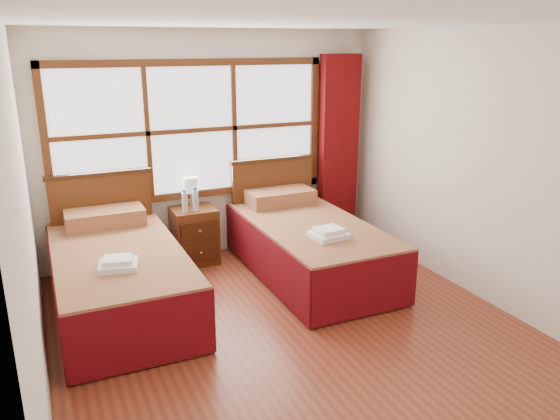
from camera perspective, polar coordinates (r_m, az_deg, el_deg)
name	(u,v)px	position (r m, az deg, el deg)	size (l,w,h in m)	color
floor	(297,335)	(4.88, 1.76, -12.97)	(4.50, 4.50, 0.00)	brown
ceiling	(300,20)	(4.23, 2.10, 19.19)	(4.50, 4.50, 0.00)	white
wall_back	(213,146)	(6.43, -7.02, 6.69)	(4.00, 4.00, 0.00)	silver
wall_left	(26,224)	(3.96, -25.05, -1.36)	(4.50, 4.50, 0.00)	silver
wall_right	(488,169)	(5.54, 20.88, 4.03)	(4.50, 4.50, 0.00)	silver
window	(192,130)	(6.29, -9.17, 8.22)	(3.16, 0.06, 1.56)	white
curtain	(338,148)	(6.96, 6.10, 6.43)	(0.50, 0.16, 2.30)	#650A0C
bed_left	(118,274)	(5.44, -16.53, -6.38)	(1.16, 2.25, 1.13)	#391D0B
bed_right	(307,243)	(5.99, 2.85, -3.49)	(1.15, 2.22, 1.12)	#391D0B
nightstand	(195,236)	(6.35, -8.91, -2.65)	(0.49, 0.48, 0.65)	#522911
towels_left	(118,264)	(4.86, -16.57, -5.38)	(0.37, 0.34, 0.09)	white
towels_right	(329,234)	(5.41, 5.13, -2.46)	(0.36, 0.32, 0.10)	white
lamp	(190,186)	(6.30, -9.34, 2.54)	(0.17, 0.17, 0.34)	gold
bottle_near	(185,202)	(6.11, -9.92, 0.82)	(0.07, 0.07, 0.25)	#A0B9CE
bottle_far	(196,200)	(6.15, -8.82, 1.03)	(0.07, 0.07, 0.26)	#A0B9CE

